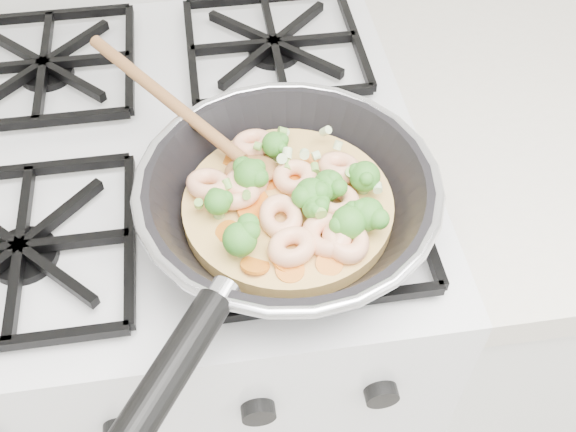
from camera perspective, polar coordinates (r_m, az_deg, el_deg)
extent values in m
cube|color=white|center=(1.18, -7.18, -9.76)|extent=(0.60, 0.60, 0.90)
cube|color=black|center=(0.82, -10.32, 6.70)|extent=(0.56, 0.56, 0.02)
torus|color=silver|center=(0.66, 0.00, 2.70)|extent=(0.30, 0.30, 0.01)
cylinder|color=black|center=(0.55, -10.58, -13.85)|extent=(0.12, 0.16, 0.03)
cylinder|color=#E3B763|center=(0.68, 0.00, 0.78)|extent=(0.21, 0.21, 0.02)
ellipsoid|color=#996437|center=(0.69, -3.10, 3.88)|extent=(0.07, 0.07, 0.02)
cylinder|color=#996437|center=(0.75, -10.30, 9.80)|extent=(0.16, 0.19, 0.05)
torus|color=#FFC296|center=(0.67, -4.36, 1.88)|extent=(0.05, 0.06, 0.03)
torus|color=#FFC296|center=(0.63, 0.33, -2.61)|extent=(0.06, 0.06, 0.02)
torus|color=#FFC296|center=(0.70, 4.30, 4.08)|extent=(0.07, 0.07, 0.02)
torus|color=#FFC296|center=(0.64, 4.88, -2.03)|extent=(0.06, 0.06, 0.02)
torus|color=#FFC296|center=(0.72, -3.02, 6.09)|extent=(0.06, 0.06, 0.02)
torus|color=#FFC296|center=(0.68, 0.60, 3.27)|extent=(0.06, 0.06, 0.03)
torus|color=#FFC296|center=(0.64, 3.27, -1.64)|extent=(0.07, 0.07, 0.03)
torus|color=#FFC296|center=(0.68, -3.55, 2.79)|extent=(0.06, 0.06, 0.02)
torus|color=#FFC296|center=(0.67, 3.96, 1.30)|extent=(0.07, 0.07, 0.02)
torus|color=#FFC296|center=(0.68, -6.72, 2.67)|extent=(0.07, 0.07, 0.02)
torus|color=#FFC296|center=(0.65, -0.62, -0.08)|extent=(0.06, 0.06, 0.03)
ellipsoid|color=#44902F|center=(0.66, 3.45, 2.63)|extent=(0.04, 0.04, 0.03)
ellipsoid|color=#44902F|center=(0.65, -5.95, 1.20)|extent=(0.03, 0.03, 0.03)
ellipsoid|color=#44902F|center=(0.68, 6.49, 3.34)|extent=(0.04, 0.04, 0.03)
ellipsoid|color=#44902F|center=(0.70, -1.12, 6.06)|extent=(0.04, 0.04, 0.03)
ellipsoid|color=#44902F|center=(0.66, 1.98, 1.83)|extent=(0.04, 0.04, 0.03)
ellipsoid|color=#44902F|center=(0.65, 2.32, 0.72)|extent=(0.03, 0.03, 0.03)
ellipsoid|color=#44902F|center=(0.63, 5.13, -0.55)|extent=(0.04, 0.04, 0.03)
ellipsoid|color=#44902F|center=(0.67, -3.23, 3.50)|extent=(0.04, 0.04, 0.03)
ellipsoid|color=#44902F|center=(0.62, -4.09, -1.97)|extent=(0.04, 0.04, 0.03)
ellipsoid|color=#44902F|center=(0.64, 6.71, 0.16)|extent=(0.04, 0.04, 0.03)
cylinder|color=orange|center=(0.63, -0.20, -3.81)|extent=(0.04, 0.04, 0.01)
cylinder|color=orange|center=(0.71, 1.99, 4.23)|extent=(0.03, 0.03, 0.01)
cylinder|color=orange|center=(0.72, -4.74, 5.15)|extent=(0.04, 0.04, 0.01)
cylinder|color=orange|center=(0.67, -3.10, 0.31)|extent=(0.04, 0.04, 0.01)
cylinder|color=orange|center=(0.70, 2.52, 3.46)|extent=(0.04, 0.04, 0.01)
cylinder|color=orange|center=(0.69, -1.78, 3.03)|extent=(0.03, 0.03, 0.01)
cylinder|color=orange|center=(0.67, -2.74, 1.25)|extent=(0.03, 0.03, 0.01)
cylinder|color=orange|center=(0.62, 0.18, -4.57)|extent=(0.03, 0.03, 0.00)
cylinder|color=orange|center=(0.65, -5.12, -1.33)|extent=(0.03, 0.03, 0.01)
cylinder|color=orange|center=(0.63, -2.81, -4.17)|extent=(0.03, 0.03, 0.01)
cylinder|color=orange|center=(0.69, 0.81, 2.88)|extent=(0.03, 0.03, 0.00)
cylinder|color=orange|center=(0.63, 3.52, -4.04)|extent=(0.03, 0.03, 0.00)
cylinder|color=orange|center=(0.73, -2.36, 6.24)|extent=(0.04, 0.04, 0.01)
cylinder|color=#77AD45|center=(0.67, -3.13, 3.28)|extent=(0.01, 0.01, 0.01)
cylinder|color=beige|center=(0.72, -0.17, 7.09)|extent=(0.01, 0.01, 0.01)
cylinder|color=beige|center=(0.64, 6.55, -0.57)|extent=(0.01, 0.01, 0.01)
cylinder|color=beige|center=(0.67, 7.55, 2.39)|extent=(0.01, 0.01, 0.01)
cylinder|color=beige|center=(0.69, -0.07, 5.26)|extent=(0.01, 0.01, 0.01)
cylinder|color=#77AD45|center=(0.71, -0.49, 7.16)|extent=(0.01, 0.01, 0.01)
cylinder|color=#77AD45|center=(0.65, -3.51, 1.80)|extent=(0.01, 0.01, 0.01)
cylinder|color=#77AD45|center=(0.68, 2.28, 4.06)|extent=(0.01, 0.01, 0.01)
cylinder|color=beige|center=(0.72, 3.19, 7.16)|extent=(0.01, 0.01, 0.01)
cylinder|color=#77AD45|center=(0.66, -7.54, 1.03)|extent=(0.01, 0.01, 0.01)
cylinder|color=#77AD45|center=(0.69, -2.56, 5.90)|extent=(0.01, 0.01, 0.01)
cylinder|color=#77AD45|center=(0.68, 5.27, 3.69)|extent=(0.01, 0.01, 0.01)
cylinder|color=beige|center=(0.69, -0.17, 4.66)|extent=(0.01, 0.01, 0.01)
cylinder|color=#77AD45|center=(0.63, 2.74, 0.38)|extent=(0.01, 0.01, 0.01)
cylinder|color=#77AD45|center=(0.65, 5.18, 0.65)|extent=(0.01, 0.01, 0.01)
cylinder|color=#77AD45|center=(0.64, 4.24, -0.38)|extent=(0.01, 0.01, 0.01)
cylinder|color=beige|center=(0.69, 2.38, 5.12)|extent=(0.01, 0.01, 0.01)
cylinder|color=#77AD45|center=(0.67, -5.12, 2.65)|extent=(0.01, 0.01, 0.01)
cylinder|color=#77AD45|center=(0.69, -0.09, 4.26)|extent=(0.01, 0.01, 0.01)
cylinder|color=beige|center=(0.69, 1.39, 5.25)|extent=(0.01, 0.01, 0.01)
cylinder|color=beige|center=(0.71, 4.23, 5.97)|extent=(0.01, 0.01, 0.01)
cylinder|color=beige|center=(0.68, -0.49, 4.87)|extent=(0.01, 0.01, 0.01)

